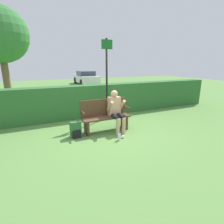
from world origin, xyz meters
name	(u,v)px	position (x,y,z in m)	size (l,w,h in m)	color
ground_plane	(106,131)	(0.00, 0.00, 0.00)	(40.00, 40.00, 0.00)	#5B8942
hedge_back	(88,101)	(0.00, 1.82, 0.62)	(12.00, 0.59, 1.24)	#2D662D
park_bench	(105,115)	(0.00, 0.07, 0.49)	(1.51, 0.44, 0.99)	#513823
person_seated	(116,109)	(0.29, -0.07, 0.69)	(0.50, 0.63, 1.26)	#DBA884
backpack	(76,130)	(-0.97, -0.05, 0.21)	(0.30, 0.26, 0.45)	#336638
water_bottle	(119,137)	(0.04, -0.79, 0.11)	(0.08, 0.08, 0.22)	white
signpost	(107,75)	(0.53, 1.17, 1.66)	(0.40, 0.09, 2.88)	black
parked_car	(86,78)	(3.25, 12.81, 0.64)	(1.85, 4.16, 1.33)	silver
litter_crumple	(123,137)	(0.20, -0.70, 0.04)	(0.08, 0.08, 0.08)	silver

